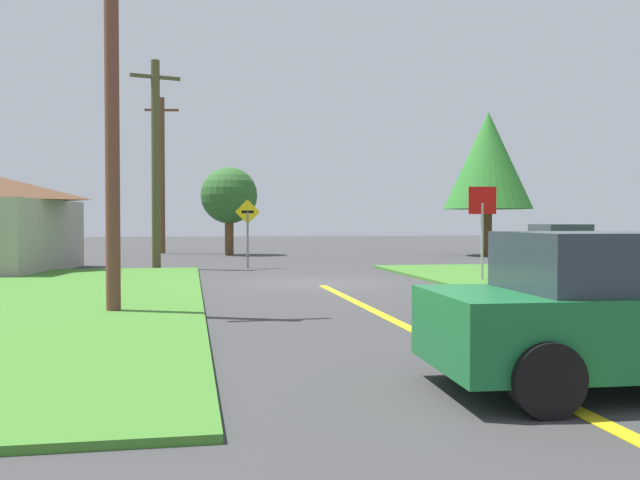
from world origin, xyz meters
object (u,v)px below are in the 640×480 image
object	(u,v)px
stop_sign	(482,215)
direction_sign	(248,226)
utility_pole_near	(112,111)
oak_tree_left	(229,196)
utility_pole_mid	(156,162)
car_on_crossroad	(557,247)
utility_pole_far	(162,173)
pine_tree_center	(488,161)

from	to	relation	value
stop_sign	direction_sign	xyz separation A→B (m)	(-6.04, 7.16, -0.34)
utility_pole_near	oak_tree_left	world-z (taller)	utility_pole_near
stop_sign	utility_pole_near	size ratio (longest dim) A/B	0.37
utility_pole_near	utility_pole_mid	world-z (taller)	utility_pole_mid
car_on_crossroad	utility_pole_far	bearing A→B (deg)	48.96
stop_sign	pine_tree_center	distance (m)	16.03
utility_pole_far	oak_tree_left	size ratio (longest dim) A/B	1.86
utility_pole_near	oak_tree_left	size ratio (longest dim) A/B	1.61
pine_tree_center	oak_tree_left	bearing A→B (deg)	166.22
utility_pole_mid	oak_tree_left	bearing A→B (deg)	72.62
direction_sign	stop_sign	bearing A→B (deg)	-49.87
utility_pole_near	pine_tree_center	xyz separation A→B (m)	(16.00, 19.62, 0.97)
car_on_crossroad	stop_sign	bearing A→B (deg)	139.33
utility_pole_far	oak_tree_left	bearing A→B (deg)	-36.49
car_on_crossroad	utility_pole_mid	xyz separation A→B (m)	(-14.01, 3.05, 3.06)
oak_tree_left	direction_sign	bearing A→B (deg)	-89.36
direction_sign	utility_pole_mid	bearing A→B (deg)	176.02
utility_pole_mid	direction_sign	distance (m)	4.01
direction_sign	oak_tree_left	world-z (taller)	oak_tree_left
utility_pole_near	direction_sign	xyz separation A→B (m)	(3.47, 12.40, -2.19)
utility_pole_mid	utility_pole_far	distance (m)	12.64
utility_pole_mid	direction_sign	bearing A→B (deg)	-3.98
stop_sign	direction_sign	size ratio (longest dim) A/B	1.07
utility_pole_near	oak_tree_left	xyz separation A→B (m)	(3.35, 22.73, -0.75)
utility_pole_far	direction_sign	xyz separation A→B (m)	(3.54, -12.86, -2.71)
oak_tree_left	utility_pole_mid	bearing A→B (deg)	-107.38
direction_sign	pine_tree_center	xyz separation A→B (m)	(12.53, 7.22, 3.17)
stop_sign	utility_pole_near	bearing A→B (deg)	41.50
direction_sign	oak_tree_left	bearing A→B (deg)	90.64
direction_sign	utility_pole_far	bearing A→B (deg)	105.41
oak_tree_left	stop_sign	bearing A→B (deg)	-70.61
stop_sign	utility_pole_near	world-z (taller)	utility_pole_near
stop_sign	pine_tree_center	size ratio (longest dim) A/B	0.38
utility_pole_near	utility_pole_mid	distance (m)	12.63
car_on_crossroad	utility_pole_near	bearing A→B (deg)	130.63
oak_tree_left	pine_tree_center	bearing A→B (deg)	-13.78
utility_pole_near	direction_sign	bearing A→B (deg)	74.38
stop_sign	direction_sign	distance (m)	9.37
utility_pole_mid	car_on_crossroad	bearing A→B (deg)	-12.29
stop_sign	oak_tree_left	size ratio (longest dim) A/B	0.60
utility_pole_near	utility_pole_far	xyz separation A→B (m)	(-0.08, 25.26, 0.51)
pine_tree_center	stop_sign	bearing A→B (deg)	-114.30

